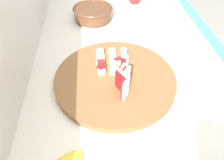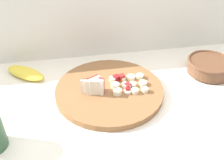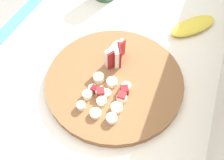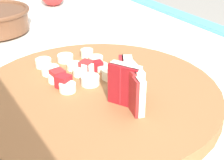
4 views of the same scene
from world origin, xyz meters
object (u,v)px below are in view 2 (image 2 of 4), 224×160
Objects in this scene: ceramic_bowl at (210,66)px; banana_peel at (25,73)px; cutting_board at (109,90)px; apple_dice_pile at (124,83)px; banana_slice_rows at (128,84)px; apple_wedge_fan at (94,86)px.

banana_peel is (-0.69, 0.10, -0.02)m from ceramic_bowl.
cutting_board is 3.91× the size of apple_dice_pile.
banana_slice_rows is at bearing -22.44° from apple_dice_pile.
apple_wedge_fan is at bearing -170.89° from ceramic_bowl.
banana_slice_rows is at bearing -23.62° from banana_peel.
apple_dice_pile is 0.75× the size of banana_slice_rows.
apple_wedge_fan is at bearing -166.79° from apple_dice_pile.
apple_dice_pile is 0.02m from banana_slice_rows.
cutting_board is at bearing -172.85° from apple_dice_pile.
banana_peel is at bearing 143.45° from apple_wedge_fan.
ceramic_bowl reaches higher than banana_slice_rows.
apple_wedge_fan is 0.45m from ceramic_bowl.
apple_wedge_fan reaches higher than apple_dice_pile.
ceramic_bowl is (0.34, 0.05, 0.00)m from apple_dice_pile.
banana_peel is at bearing 171.36° from ceramic_bowl.
apple_dice_pile is 0.55× the size of ceramic_bowl.
apple_dice_pile is 0.55× the size of banana_peel.
ceramic_bowl is 0.69m from banana_peel.
apple_wedge_fan is at bearing -161.30° from cutting_board.
cutting_board is at bearing 18.70° from apple_wedge_fan.
apple_wedge_fan reaches higher than cutting_board.
apple_dice_pile is at bearing -172.20° from ceramic_bowl.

